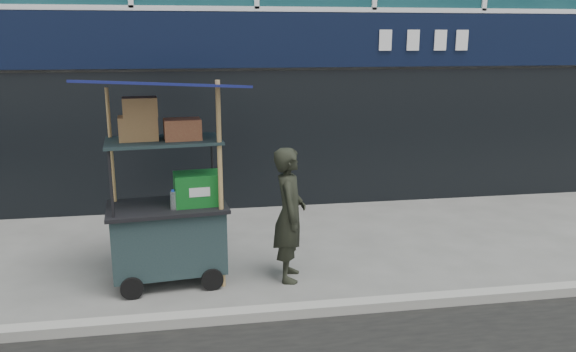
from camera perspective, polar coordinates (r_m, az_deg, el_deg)
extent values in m
plane|color=#605F5B|center=(6.46, 1.15, -13.17)|extent=(80.00, 80.00, 0.00)
cube|color=#999991|center=(6.26, 1.50, -13.49)|extent=(80.00, 0.18, 0.12)
cube|color=black|center=(9.58, -3.13, 13.61)|extent=(15.68, 0.06, 0.90)
cube|color=black|center=(9.77, -3.03, 3.59)|extent=(15.68, 0.04, 2.40)
cube|color=#1B2D2F|center=(7.04, -12.02, -6.25)|extent=(1.40, 0.90, 0.77)
cylinder|color=black|center=(6.82, -15.57, -10.96)|extent=(0.27, 0.08, 0.26)
cylinder|color=black|center=(6.86, -7.70, -10.40)|extent=(0.27, 0.08, 0.26)
cube|color=black|center=(6.92, -12.19, -3.07)|extent=(1.49, 1.00, 0.04)
cylinder|color=black|center=(6.49, -17.52, -0.92)|extent=(0.04, 0.04, 0.83)
cylinder|color=black|center=(6.55, -6.89, -0.24)|extent=(0.04, 0.04, 0.83)
cylinder|color=black|center=(7.14, -17.37, 0.38)|extent=(0.04, 0.04, 0.83)
cylinder|color=black|center=(7.19, -7.69, 0.99)|extent=(0.04, 0.04, 0.83)
cube|color=#1B2D2F|center=(6.73, -12.54, 3.50)|extent=(1.40, 0.90, 0.03)
cylinder|color=#A8894B|center=(6.58, -6.86, -1.18)|extent=(0.06, 0.06, 2.48)
cylinder|color=#A8894B|center=(7.18, -17.28, -0.90)|extent=(0.05, 0.05, 2.37)
cube|color=#0D134C|center=(6.65, -12.83, 9.12)|extent=(2.00, 1.51, 0.22)
cube|color=#0E5A15|center=(6.83, -9.15, -1.26)|extent=(0.59, 0.44, 0.39)
cylinder|color=silver|center=(6.67, -11.56, -2.48)|extent=(0.08, 0.08, 0.22)
cylinder|color=blue|center=(6.64, -11.61, -1.47)|extent=(0.04, 0.04, 0.02)
cube|color=brown|center=(6.76, -14.97, 4.72)|extent=(0.47, 0.37, 0.28)
cube|color=#986B42|center=(6.67, -10.67, 4.70)|extent=(0.45, 0.35, 0.24)
cube|color=brown|center=(6.70, -14.81, 6.81)|extent=(0.41, 0.32, 0.22)
imported|color=black|center=(6.88, 0.16, -3.93)|extent=(0.50, 0.67, 1.67)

